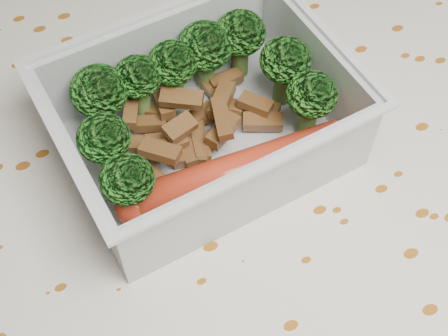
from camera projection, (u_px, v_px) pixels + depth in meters
name	position (u px, v px, depth m)	size (l,w,h in m)	color
dining_table	(234.00, 253.00, 0.47)	(1.40, 0.90, 0.75)	brown
tablecloth	(235.00, 221.00, 0.43)	(1.46, 0.96, 0.19)	silver
lunch_container	(204.00, 126.00, 0.40)	(0.20, 0.16, 0.06)	silver
broccoli_florets	(189.00, 85.00, 0.40)	(0.16, 0.11, 0.05)	#608C3F
meat_pile	(194.00, 123.00, 0.41)	(0.12, 0.07, 0.03)	brown
sausage	(240.00, 172.00, 0.39)	(0.16, 0.03, 0.03)	red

